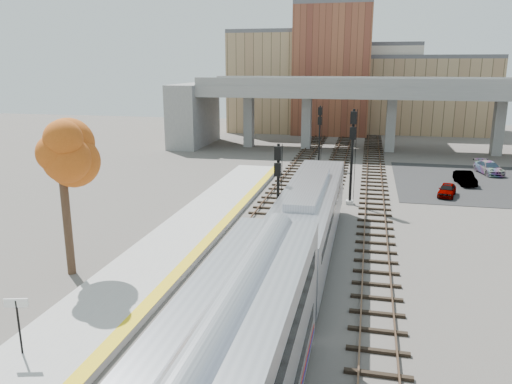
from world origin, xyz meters
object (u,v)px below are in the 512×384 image
at_px(locomotive, 309,218).
at_px(signal_mast_far, 319,137).
at_px(tree, 60,152).
at_px(car_a, 447,190).
at_px(signal_mast_near, 278,198).
at_px(signal_mast_mid, 352,157).
at_px(car_b, 465,178).
at_px(car_c, 489,168).

distance_m(locomotive, signal_mast_far, 27.38).
relative_size(locomotive, signal_mast_far, 2.84).
relative_size(tree, car_a, 2.77).
bearing_deg(signal_mast_near, signal_mast_mid, 68.66).
relative_size(signal_mast_mid, car_a, 2.36).
xyz_separation_m(signal_mast_mid, car_b, (10.38, 9.34, -3.29)).
bearing_deg(car_b, car_c, 52.93).
bearing_deg(car_c, tree, -144.51).
relative_size(tree, car_c, 2.04).
xyz_separation_m(locomotive, tree, (-12.23, -5.75, 4.42)).
bearing_deg(signal_mast_mid, car_b, 41.99).
xyz_separation_m(signal_mast_near, car_a, (12.19, 14.85, -2.47)).
xyz_separation_m(locomotive, signal_mast_near, (-2.10, 1.23, 0.78)).
distance_m(signal_mast_near, car_a, 19.37).
xyz_separation_m(signal_mast_near, car_c, (17.75, 25.43, -2.38)).
distance_m(signal_mast_mid, car_c, 20.49).
height_order(tree, car_a, tree).
distance_m(signal_mast_mid, signal_mast_far, 16.10).
bearing_deg(tree, signal_mast_mid, 50.85).
bearing_deg(car_c, locomotive, -134.22).
bearing_deg(signal_mast_far, car_a, -42.57).
bearing_deg(signal_mast_near, car_c, 55.09).
bearing_deg(locomotive, signal_mast_near, 149.68).
height_order(signal_mast_mid, tree, tree).
bearing_deg(car_c, signal_mast_near, -138.72).
relative_size(locomotive, car_a, 5.83).
xyz_separation_m(car_a, car_b, (2.29, 4.98, 0.06)).
distance_m(locomotive, signal_mast_near, 2.56).
height_order(signal_mast_far, car_b, signal_mast_far).
relative_size(locomotive, car_b, 5.08).
xyz_separation_m(car_b, car_c, (3.27, 5.59, 0.03)).
relative_size(locomotive, tree, 2.11).
bearing_deg(signal_mast_far, car_c, -2.01).
relative_size(signal_mast_far, tree, 0.74).
relative_size(car_a, car_c, 0.74).
bearing_deg(locomotive, signal_mast_far, 94.40).
bearing_deg(tree, car_a, 44.36).
height_order(car_b, car_c, car_c).
distance_m(signal_mast_near, signal_mast_far, 26.05).
distance_m(locomotive, car_c, 30.95).
height_order(signal_mast_near, signal_mast_mid, signal_mast_mid).
relative_size(locomotive, signal_mast_mid, 2.47).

